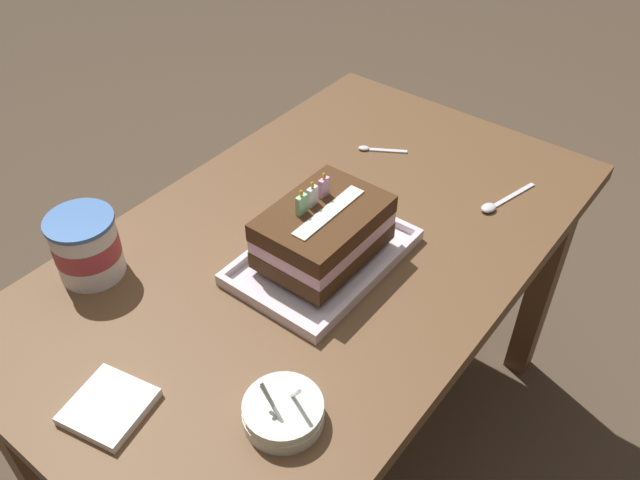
{
  "coord_description": "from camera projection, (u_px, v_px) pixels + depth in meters",
  "views": [
    {
      "loc": [
        -0.75,
        -0.59,
        1.53
      ],
      "look_at": [
        -0.02,
        -0.02,
        0.72
      ],
      "focal_mm": 36.78,
      "sensor_mm": 36.0,
      "label": 1
    }
  ],
  "objects": [
    {
      "name": "bowl_stack",
      "position": [
        283.0,
        412.0,
        0.96
      ],
      "size": [
        0.12,
        0.12,
        0.09
      ],
      "color": "silver",
      "rests_on": "dining_table"
    },
    {
      "name": "serving_spoon_by_bowls",
      "position": [
        495.0,
        205.0,
        1.35
      ],
      "size": [
        0.16,
        0.06,
        0.01
      ],
      "color": "silver",
      "rests_on": "dining_table"
    },
    {
      "name": "foil_tray",
      "position": [
        323.0,
        258.0,
        1.23
      ],
      "size": [
        0.34,
        0.23,
        0.02
      ],
      "color": "silver",
      "rests_on": "dining_table"
    },
    {
      "name": "napkin_pile",
      "position": [
        109.0,
        406.0,
        0.98
      ],
      "size": [
        0.13,
        0.13,
        0.02
      ],
      "color": "white",
      "rests_on": "dining_table"
    },
    {
      "name": "birthday_cake",
      "position": [
        323.0,
        231.0,
        1.18
      ],
      "size": [
        0.23,
        0.16,
        0.15
      ],
      "color": "#452914",
      "rests_on": "foil_tray"
    },
    {
      "name": "ice_cream_tub",
      "position": [
        86.0,
        246.0,
        1.17
      ],
      "size": [
        0.12,
        0.12,
        0.13
      ],
      "color": "white",
      "rests_on": "dining_table"
    },
    {
      "name": "ground_plane",
      "position": [
        318.0,
        439.0,
        1.73
      ],
      "size": [
        8.0,
        8.0,
        0.0
      ],
      "primitive_type": "plane",
      "color": "#4C3D2D"
    },
    {
      "name": "serving_spoon_near_tray",
      "position": [
        373.0,
        149.0,
        1.51
      ],
      "size": [
        0.07,
        0.1,
        0.01
      ],
      "color": "silver",
      "rests_on": "dining_table"
    },
    {
      "name": "dining_table",
      "position": [
        317.0,
        278.0,
        1.34
      ],
      "size": [
        1.23,
        0.73,
        0.69
      ],
      "color": "brown",
      "rests_on": "ground_plane"
    }
  ]
}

